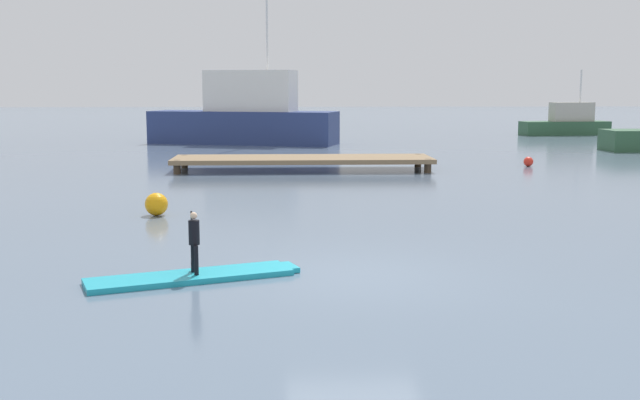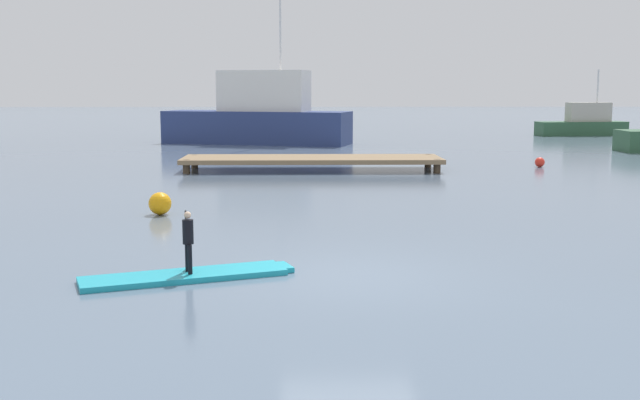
# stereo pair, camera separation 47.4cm
# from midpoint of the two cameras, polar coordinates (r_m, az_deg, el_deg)

# --- Properties ---
(ground_plane) EXTENTS (240.00, 240.00, 0.00)m
(ground_plane) POSITION_cam_midpoint_polar(r_m,az_deg,el_deg) (13.83, 3.19, -5.54)
(ground_plane) COLOR slate
(paddleboard_near) EXTENTS (3.74, 2.02, 0.10)m
(paddleboard_near) POSITION_cam_midpoint_polar(r_m,az_deg,el_deg) (13.70, -8.74, -5.55)
(paddleboard_near) COLOR #1E9EB2
(paddleboard_near) RESTS_ON ground
(paddler_child_solo) EXTENTS (0.24, 0.37, 1.09)m
(paddler_child_solo) POSITION_cam_midpoint_polar(r_m,az_deg,el_deg) (13.57, -8.75, -2.84)
(paddler_child_solo) COLOR black
(paddler_child_solo) RESTS_ON paddleboard_near
(fishing_boat_white_large) EXTENTS (11.42, 5.97, 10.47)m
(fishing_boat_white_large) POSITION_cam_midpoint_polar(r_m,az_deg,el_deg) (45.89, -4.26, 6.15)
(fishing_boat_white_large) COLOR navy
(fishing_boat_white_large) RESTS_ON ground
(trawler_grey_distant) EXTENTS (6.35, 2.31, 4.53)m
(trawler_grey_distant) POSITION_cam_midpoint_polar(r_m,az_deg,el_deg) (56.75, 19.13, 5.37)
(trawler_grey_distant) COLOR #2D5638
(trawler_grey_distant) RESTS_ON ground
(floating_dock) EXTENTS (10.34, 2.82, 0.54)m
(floating_dock) POSITION_cam_midpoint_polar(r_m,az_deg,el_deg) (31.01, -0.17, 3.02)
(floating_dock) COLOR #846B4C
(floating_dock) RESTS_ON ground
(mooring_buoy_mid) EXTENTS (0.41, 0.41, 0.41)m
(mooring_buoy_mid) POSITION_cam_midpoint_polar(r_m,az_deg,el_deg) (33.69, 16.34, 2.70)
(mooring_buoy_mid) COLOR red
(mooring_buoy_mid) RESTS_ON ground
(mooring_buoy_far) EXTENTS (0.60, 0.60, 0.60)m
(mooring_buoy_far) POSITION_cam_midpoint_polar(r_m,az_deg,el_deg) (20.55, -11.11, -0.26)
(mooring_buoy_far) COLOR orange
(mooring_buoy_far) RESTS_ON ground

